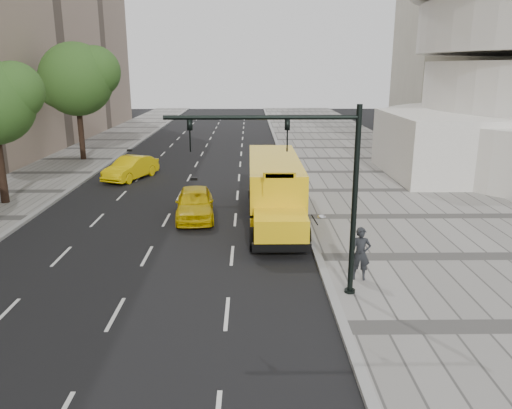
{
  "coord_description": "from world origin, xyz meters",
  "views": [
    {
      "loc": [
        3.23,
        -24.23,
        7.49
      ],
      "look_at": [
        3.5,
        -4.0,
        1.9
      ],
      "focal_mm": 35.0,
      "sensor_mm": 36.0,
      "label": 1
    }
  ],
  "objects_px": {
    "school_bus": "(274,183)",
    "traffic_signal": "(311,178)",
    "tree_c": "(78,79)",
    "taxi_near": "(195,203)",
    "taxi_far": "(131,168)",
    "pedestrian": "(361,254)"
  },
  "relations": [
    {
      "from": "tree_c",
      "to": "school_bus",
      "type": "height_order",
      "value": "tree_c"
    },
    {
      "from": "tree_c",
      "to": "taxi_far",
      "type": "relative_size",
      "value": 1.99
    },
    {
      "from": "school_bus",
      "to": "traffic_signal",
      "type": "bearing_deg",
      "value": -85.78
    },
    {
      "from": "tree_c",
      "to": "taxi_near",
      "type": "xyz_separation_m",
      "value": [
        10.82,
        -16.39,
        -5.8
      ]
    },
    {
      "from": "school_bus",
      "to": "taxi_near",
      "type": "height_order",
      "value": "school_bus"
    },
    {
      "from": "pedestrian",
      "to": "traffic_signal",
      "type": "xyz_separation_m",
      "value": [
        -1.96,
        -1.09,
        2.98
      ]
    },
    {
      "from": "tree_c",
      "to": "school_bus",
      "type": "relative_size",
      "value": 0.82
    },
    {
      "from": "taxi_near",
      "to": "traffic_signal",
      "type": "xyz_separation_m",
      "value": [
        4.76,
        -9.17,
        3.3
      ]
    },
    {
      "from": "school_bus",
      "to": "taxi_near",
      "type": "relative_size",
      "value": 2.47
    },
    {
      "from": "tree_c",
      "to": "taxi_near",
      "type": "distance_m",
      "value": 20.48
    },
    {
      "from": "taxi_near",
      "to": "pedestrian",
      "type": "relative_size",
      "value": 2.43
    },
    {
      "from": "taxi_far",
      "to": "traffic_signal",
      "type": "xyz_separation_m",
      "value": [
        10.14,
        -18.45,
        3.31
      ]
    },
    {
      "from": "taxi_near",
      "to": "school_bus",
      "type": "bearing_deg",
      "value": -2.32
    },
    {
      "from": "tree_c",
      "to": "traffic_signal",
      "type": "height_order",
      "value": "tree_c"
    },
    {
      "from": "tree_c",
      "to": "pedestrian",
      "type": "distance_m",
      "value": 30.6
    },
    {
      "from": "school_bus",
      "to": "traffic_signal",
      "type": "height_order",
      "value": "traffic_signal"
    },
    {
      "from": "taxi_far",
      "to": "traffic_signal",
      "type": "bearing_deg",
      "value": -39.84
    },
    {
      "from": "school_bus",
      "to": "pedestrian",
      "type": "relative_size",
      "value": 6.01
    },
    {
      "from": "taxi_near",
      "to": "taxi_far",
      "type": "distance_m",
      "value": 10.73
    },
    {
      "from": "traffic_signal",
      "to": "taxi_far",
      "type": "bearing_deg",
      "value": 118.78
    },
    {
      "from": "taxi_far",
      "to": "pedestrian",
      "type": "height_order",
      "value": "pedestrian"
    },
    {
      "from": "school_bus",
      "to": "pedestrian",
      "type": "bearing_deg",
      "value": -72.24
    }
  ]
}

